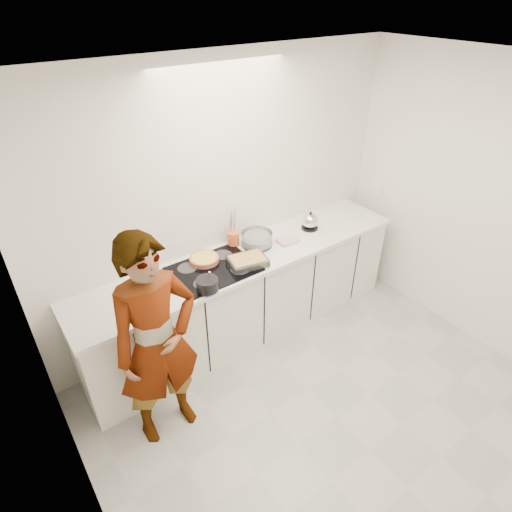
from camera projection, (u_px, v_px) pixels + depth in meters
floor at (336, 418)px, 3.50m from camera, size 3.60×3.20×0.00m
ceiling at (390, 82)px, 2.09m from camera, size 3.60×3.20×0.00m
wall_back at (225, 205)px, 3.88m from camera, size 3.60×0.00×2.60m
wall_left at (76, 437)px, 1.91m from camera, size 0.00×3.20×2.60m
wall_right at (499, 217)px, 3.69m from camera, size 0.02×3.20×2.60m
base_cabinets at (246, 297)px, 4.14m from camera, size 3.20×0.58×0.87m
countertop at (246, 258)px, 3.89m from camera, size 3.24×0.64×0.04m
hob at (214, 269)px, 3.69m from camera, size 0.72×0.54×0.01m
tart_dish at (204, 259)px, 3.77m from camera, size 0.30×0.30×0.04m
saucepan at (207, 284)px, 3.41m from camera, size 0.21×0.21×0.17m
baking_dish at (248, 261)px, 3.72m from camera, size 0.37×0.30×0.06m
mixing_bowl at (257, 240)px, 4.00m from camera, size 0.35×0.35×0.13m
tea_towel at (287, 241)px, 4.08m from camera, size 0.20×0.15×0.03m
kettle at (310, 222)px, 4.26m from camera, size 0.20×0.20×0.19m
utensil_crock at (233, 239)px, 4.00m from camera, size 0.13×0.13×0.14m
cook at (157, 343)px, 3.00m from camera, size 0.65×0.44×1.75m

